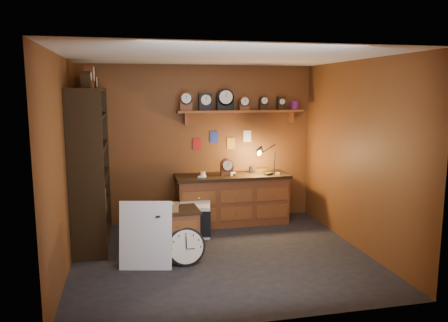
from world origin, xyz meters
TOP-DOWN VIEW (x-y plane):
  - floor at (0.00, 0.00)m, footprint 4.00×4.00m
  - room_shell at (0.04, 0.11)m, footprint 4.02×3.62m
  - shelving_unit at (-1.79, 0.98)m, footprint 0.47×1.60m
  - workbench at (0.51, 1.47)m, footprint 1.94×0.66m
  - low_cabinet at (-0.61, 0.07)m, footprint 0.63×0.54m
  - big_round_clock at (-0.52, -0.19)m, footprint 0.50×0.17m
  - white_panel at (-1.03, -0.18)m, footprint 0.70×0.33m
  - mini_fridge at (-0.22, 0.96)m, footprint 0.57×0.59m
  - floor_box_a at (-1.18, 0.40)m, footprint 0.27×0.24m
  - floor_box_b at (-0.52, -0.07)m, footprint 0.21×0.25m
  - floor_box_c at (-0.95, 0.87)m, footprint 0.25×0.21m

SIDE VIEW (x-z plane):
  - floor at x=0.00m, z-range 0.00..0.00m
  - white_panel at x=-1.03m, z-range -0.44..0.44m
  - floor_box_b at x=-0.52m, z-range 0.00..0.12m
  - floor_box_a at x=-1.18m, z-range 0.00..0.16m
  - floor_box_c at x=-0.95m, z-range 0.00..0.18m
  - big_round_clock at x=-0.52m, z-range -0.01..0.50m
  - mini_fridge at x=-0.22m, z-range 0.00..0.50m
  - low_cabinet at x=-0.61m, z-range -0.01..0.77m
  - workbench at x=0.51m, z-range -0.21..1.15m
  - shelving_unit at x=-1.79m, z-range -0.03..2.54m
  - room_shell at x=0.04m, z-range 0.37..3.08m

